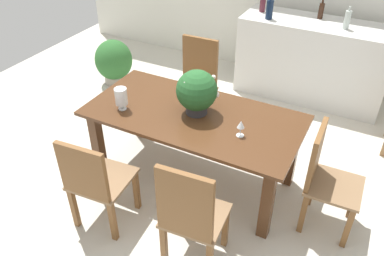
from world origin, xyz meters
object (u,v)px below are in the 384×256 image
(dining_table, at_px, (193,126))
(chair_near_right, at_px, (190,215))
(crystal_vase_center_near, at_px, (191,83))
(wine_bottle_clear, at_px, (347,20))
(potted_plant_floor, at_px, (114,61))
(kitchen_counter, at_px, (312,61))
(wine_glass, at_px, (241,125))
(wine_bottle_tall, at_px, (270,9))
(wine_bottle_dark, at_px, (321,11))
(chair_foot_end, at_px, (324,175))
(wine_bottle_amber, at_px, (263,4))
(flower_centerpiece, at_px, (197,92))
(chair_near_left, at_px, (94,180))
(crystal_vase_left, at_px, (121,97))
(chair_far_left, at_px, (196,80))

(dining_table, distance_m, chair_near_right, 1.00)
(chair_near_right, distance_m, crystal_vase_center_near, 1.38)
(wine_bottle_clear, xyz_separation_m, potted_plant_floor, (-2.73, -0.80, -0.78))
(kitchen_counter, bearing_deg, dining_table, -105.30)
(wine_glass, bearing_deg, wine_bottle_tall, 103.01)
(dining_table, relative_size, wine_bottle_dark, 7.82)
(kitchen_counter, distance_m, potted_plant_floor, 2.58)
(chair_foot_end, bearing_deg, wine_bottle_amber, 30.11)
(flower_centerpiece, bearing_deg, crystal_vase_center_near, 126.27)
(dining_table, height_order, chair_foot_end, chair_foot_end)
(chair_foot_end, distance_m, kitchen_counter, 2.19)
(dining_table, bearing_deg, potted_plant_floor, 146.31)
(chair_near_right, xyz_separation_m, wine_bottle_dark, (0.12, 3.13, 0.54))
(chair_near_left, xyz_separation_m, chair_near_right, (0.86, -0.00, 0.04))
(chair_near_left, xyz_separation_m, wine_bottle_clear, (1.31, 2.92, 0.59))
(wine_bottle_clear, bearing_deg, chair_near_right, -98.72)
(wine_bottle_tall, xyz_separation_m, potted_plant_floor, (-1.85, -0.71, -0.79))
(wine_glass, distance_m, wine_bottle_amber, 2.36)
(crystal_vase_left, relative_size, kitchen_counter, 0.12)
(wine_bottle_clear, bearing_deg, flower_centerpiece, -113.57)
(kitchen_counter, relative_size, potted_plant_floor, 2.92)
(flower_centerpiece, xyz_separation_m, potted_plant_floor, (-1.86, 1.20, -0.64))
(chair_foot_end, xyz_separation_m, wine_bottle_dark, (-0.63, 2.23, 0.57))
(chair_near_right, bearing_deg, crystal_vase_center_near, -67.08)
(flower_centerpiece, xyz_separation_m, wine_bottle_tall, (-0.00, 1.90, 0.15))
(wine_bottle_clear, bearing_deg, wine_bottle_tall, -173.93)
(chair_far_left, distance_m, wine_glass, 1.40)
(chair_near_left, distance_m, wine_bottle_dark, 3.32)
(chair_near_left, bearing_deg, potted_plant_floor, -60.87)
(flower_centerpiece, bearing_deg, chair_near_left, -115.26)
(dining_table, height_order, wine_bottle_clear, wine_bottle_clear)
(crystal_vase_left, xyz_separation_m, potted_plant_floor, (-1.24, 1.45, -0.55))
(dining_table, relative_size, wine_glass, 13.25)
(wine_glass, xyz_separation_m, wine_bottle_tall, (-0.47, 2.05, 0.26))
(crystal_vase_center_near, bearing_deg, dining_table, -58.66)
(crystal_vase_left, distance_m, wine_bottle_tall, 2.26)
(crystal_vase_left, bearing_deg, chair_far_left, 81.47)
(wine_glass, relative_size, wine_bottle_dark, 0.59)
(chair_foot_end, distance_m, chair_near_right, 1.16)
(crystal_vase_left, distance_m, kitchen_counter, 2.64)
(chair_far_left, relative_size, crystal_vase_center_near, 5.06)
(wine_bottle_clear, bearing_deg, chair_near_left, -114.11)
(kitchen_counter, relative_size, wine_bottle_amber, 7.75)
(wine_bottle_clear, bearing_deg, wine_glass, -100.61)
(crystal_vase_left, distance_m, wine_bottle_dark, 2.72)
(chair_far_left, height_order, chair_near_right, chair_near_right)
(wine_glass, xyz_separation_m, wine_bottle_dark, (0.07, 2.34, 0.24))
(chair_far_left, xyz_separation_m, crystal_vase_left, (-0.17, -1.13, 0.32))
(wine_bottle_clear, distance_m, wine_bottle_tall, 0.88)
(crystal_vase_center_near, height_order, wine_bottle_tall, wine_bottle_tall)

